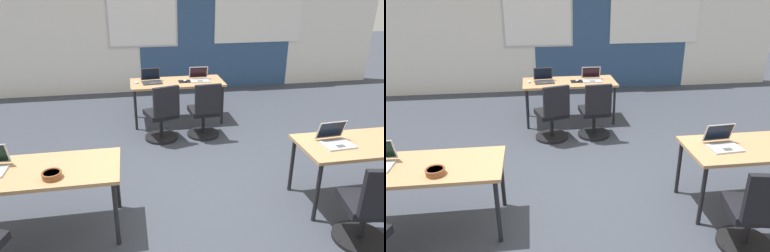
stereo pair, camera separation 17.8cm
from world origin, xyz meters
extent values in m
plane|color=#383D47|center=(0.00, 0.00, 0.00)|extent=(24.00, 24.00, 0.00)
cube|color=silver|center=(0.00, 4.20, 1.40)|extent=(10.00, 0.20, 2.80)
cube|color=#2D4C75|center=(1.16, 4.09, 1.40)|extent=(3.42, 0.01, 2.80)
cube|color=#B7B7BC|center=(-0.46, 4.09, 1.51)|extent=(1.48, 0.02, 1.04)
cube|color=white|center=(-0.46, 4.08, 1.51)|extent=(1.40, 0.02, 0.96)
cube|color=white|center=(2.10, 4.08, 1.84)|extent=(2.00, 0.02, 1.62)
cube|color=tan|center=(-1.75, -0.60, 0.70)|extent=(1.60, 0.70, 0.04)
cylinder|color=black|center=(-1.01, -0.90, 0.34)|extent=(0.04, 0.04, 0.68)
cylinder|color=black|center=(-1.01, -0.30, 0.34)|extent=(0.04, 0.04, 0.68)
cube|color=tan|center=(1.75, -0.60, 0.70)|extent=(1.60, 0.70, 0.04)
cylinder|color=black|center=(1.01, -0.90, 0.34)|extent=(0.04, 0.04, 0.68)
cylinder|color=black|center=(1.01, -0.30, 0.34)|extent=(0.04, 0.04, 0.68)
cube|color=tan|center=(0.00, 2.20, 0.70)|extent=(1.60, 0.70, 0.04)
cylinder|color=black|center=(-0.74, 1.90, 0.34)|extent=(0.04, 0.04, 0.68)
cylinder|color=black|center=(0.74, 1.90, 0.34)|extent=(0.04, 0.04, 0.68)
cylinder|color=black|center=(-0.74, 2.50, 0.34)|extent=(0.04, 0.04, 0.68)
cylinder|color=black|center=(0.74, 2.50, 0.34)|extent=(0.04, 0.04, 0.68)
cube|color=#B7B7BC|center=(0.39, 2.15, 0.73)|extent=(0.34, 0.24, 0.02)
cube|color=#4C4C4F|center=(0.39, 2.10, 0.74)|extent=(0.09, 0.06, 0.00)
cube|color=#B7B7BC|center=(0.40, 2.30, 0.84)|extent=(0.33, 0.09, 0.21)
cube|color=black|center=(0.40, 2.30, 0.84)|extent=(0.30, 0.08, 0.18)
cube|color=black|center=(0.13, 2.17, 0.72)|extent=(0.22, 0.19, 0.00)
ellipsoid|color=#B2B2B7|center=(0.13, 2.17, 0.74)|extent=(0.07, 0.11, 0.03)
cylinder|color=black|center=(0.32, 1.49, 0.02)|extent=(0.52, 0.52, 0.04)
cylinder|color=black|center=(0.32, 1.49, 0.21)|extent=(0.06, 0.06, 0.34)
cube|color=black|center=(0.32, 1.49, 0.42)|extent=(0.47, 0.47, 0.08)
cube|color=black|center=(0.34, 1.24, 0.69)|extent=(0.40, 0.08, 0.46)
sphere|color=black|center=(0.31, 1.72, 0.02)|extent=(0.04, 0.04, 0.04)
sphere|color=black|center=(0.55, 1.43, 0.02)|extent=(0.04, 0.04, 0.04)
sphere|color=black|center=(0.10, 1.40, 0.02)|extent=(0.04, 0.04, 0.04)
cube|color=#B7B7BC|center=(1.34, -0.62, 0.73)|extent=(0.35, 0.25, 0.02)
cube|color=#4C4C4F|center=(1.34, -0.68, 0.74)|extent=(0.09, 0.07, 0.00)
cube|color=#B7B7BC|center=(1.33, -0.48, 0.84)|extent=(0.33, 0.10, 0.21)
cube|color=black|center=(1.33, -0.48, 0.84)|extent=(0.30, 0.08, 0.18)
cylinder|color=black|center=(1.31, -1.26, 0.02)|extent=(0.52, 0.52, 0.04)
cylinder|color=black|center=(1.31, -1.26, 0.21)|extent=(0.06, 0.06, 0.34)
cube|color=black|center=(1.31, -1.26, 0.42)|extent=(0.52, 0.52, 0.08)
cube|color=black|center=(1.26, -1.51, 0.69)|extent=(0.40, 0.14, 0.46)
sphere|color=black|center=(1.36, -1.03, 0.02)|extent=(0.04, 0.04, 0.04)
sphere|color=black|center=(1.08, -1.29, 0.02)|extent=(0.04, 0.04, 0.04)
cube|color=#333338|center=(-0.43, 2.17, 0.73)|extent=(0.35, 0.26, 0.02)
cube|color=#4C4C4F|center=(-0.43, 2.12, 0.74)|extent=(0.10, 0.07, 0.00)
cube|color=#333338|center=(-0.44, 2.32, 0.84)|extent=(0.33, 0.09, 0.21)
cube|color=black|center=(-0.44, 2.31, 0.85)|extent=(0.30, 0.08, 0.19)
ellipsoid|color=silver|center=(-0.69, 2.21, 0.74)|extent=(0.06, 0.10, 0.03)
cylinder|color=black|center=(-0.36, 1.47, 0.02)|extent=(0.52, 0.52, 0.04)
cylinder|color=black|center=(-0.36, 1.47, 0.21)|extent=(0.06, 0.06, 0.34)
cube|color=black|center=(-0.36, 1.47, 0.42)|extent=(0.55, 0.55, 0.08)
cube|color=black|center=(-0.29, 1.23, 0.69)|extent=(0.40, 0.17, 0.46)
sphere|color=black|center=(-0.43, 1.70, 0.02)|extent=(0.04, 0.04, 0.04)
sphere|color=black|center=(-0.13, 1.46, 0.02)|extent=(0.04, 0.04, 0.04)
sphere|color=black|center=(-0.56, 1.34, 0.02)|extent=(0.04, 0.04, 0.04)
cylinder|color=brown|center=(-1.54, -0.78, 0.75)|extent=(0.17, 0.17, 0.05)
torus|color=brown|center=(-1.54, -0.78, 0.78)|extent=(0.18, 0.18, 0.02)
cylinder|color=#B26628|center=(-1.54, -0.78, 0.77)|extent=(0.14, 0.14, 0.01)
camera|label=1|loc=(-0.80, -3.72, 2.38)|focal=33.29mm
camera|label=2|loc=(-0.62, -3.75, 2.38)|focal=33.29mm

